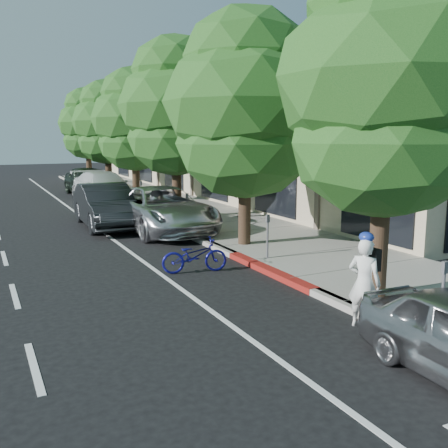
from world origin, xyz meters
TOP-DOWN VIEW (x-y plane):
  - ground at (0.00, 0.00)m, footprint 120.00×120.00m
  - sidewalk at (2.30, 8.00)m, footprint 4.60×56.00m
  - curb at (0.00, 8.00)m, footprint 0.30×56.00m
  - curb_red_segment at (0.00, 1.00)m, footprint 0.32×4.00m
  - storefront_building at (9.60, 18.00)m, footprint 10.00×36.00m
  - street_tree_0 at (0.90, -2.00)m, footprint 4.71×4.71m
  - street_tree_1 at (0.90, 4.00)m, footprint 5.17×5.17m
  - street_tree_2 at (0.90, 10.00)m, footprint 4.78×4.78m
  - street_tree_3 at (0.90, 16.00)m, footprint 4.50×4.50m
  - street_tree_4 at (0.90, 22.00)m, footprint 4.32×4.32m
  - street_tree_5 at (0.90, 28.00)m, footprint 4.19×4.19m
  - cyclist at (-0.38, -3.00)m, footprint 0.65×0.75m
  - bicycle at (-1.72, 2.00)m, footprint 1.84×0.95m
  - silver_suv at (-0.50, 8.00)m, footprint 3.00×6.20m
  - dark_sedan at (-2.20, 9.87)m, footprint 2.00×5.28m
  - white_pickup at (-0.50, 17.40)m, footprint 2.98×6.01m
  - dark_suv_far at (-0.50, 21.50)m, footprint 2.50×5.32m
  - pedestrian at (3.49, 8.97)m, footprint 0.98×0.86m

SIDE VIEW (x-z plane):
  - ground at x=0.00m, z-range 0.00..0.00m
  - sidewalk at x=2.30m, z-range 0.00..0.15m
  - curb at x=0.00m, z-range 0.00..0.15m
  - curb_red_segment at x=0.00m, z-range 0.00..0.15m
  - bicycle at x=-1.72m, z-range 0.00..0.92m
  - white_pickup at x=-0.50m, z-range 0.00..1.68m
  - silver_suv at x=-0.50m, z-range 0.00..1.70m
  - dark_sedan at x=-2.20m, z-range 0.00..1.72m
  - cyclist at x=-0.38m, z-range 0.00..1.74m
  - dark_suv_far at x=-0.50m, z-range 0.00..1.76m
  - pedestrian at x=3.49m, z-range 0.15..1.84m
  - storefront_building at x=9.60m, z-range 0.00..7.00m
  - street_tree_4 at x=0.90m, z-range 0.85..7.99m
  - street_tree_3 at x=0.90m, z-range 0.82..8.02m
  - street_tree_5 at x=0.90m, z-range 0.88..8.06m
  - street_tree_1 at x=0.90m, z-range 0.76..8.30m
  - street_tree_0 at x=0.90m, z-range 0.87..8.44m
  - street_tree_2 at x=0.90m, z-range 0.90..8.63m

